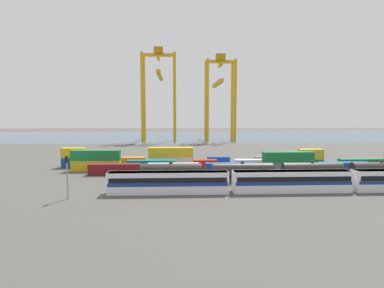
{
  "coord_description": "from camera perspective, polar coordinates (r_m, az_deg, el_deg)",
  "views": [
    {
      "loc": [
        -12.11,
        -79.83,
        14.25
      ],
      "look_at": [
        -7.83,
        13.39,
        5.68
      ],
      "focal_mm": 30.64,
      "sensor_mm": 36.0,
      "label": 1
    }
  ],
  "objects": [
    {
      "name": "shipping_container_21",
      "position": [
        89.41,
        -3.69,
        -3.09
      ],
      "size": [
        12.1,
        2.44,
        2.6
      ],
      "primitive_type": "cube",
      "color": "silver",
      "rests_on": "ground_plane"
    },
    {
      "name": "shipping_container_23",
      "position": [
        90.11,
        4.63,
        -3.03
      ],
      "size": [
        6.04,
        2.44,
        2.6
      ],
      "primitive_type": "cube",
      "color": "#1C4299",
      "rests_on": "ground_plane"
    },
    {
      "name": "shipping_container_15",
      "position": [
        96.66,
        27.49,
        -3.05
      ],
      "size": [
        12.1,
        2.44,
        2.6
      ],
      "primitive_type": "cube",
      "color": "#197538",
      "rests_on": "ground_plane"
    },
    {
      "name": "harbour_water",
      "position": [
        213.64,
        0.63,
        1.42
      ],
      "size": [
        400.0,
        110.0,
        0.01
      ],
      "primitive_type": "cube",
      "color": "#384C60",
      "rests_on": "ground_plane"
    },
    {
      "name": "shipping_container_14",
      "position": [
        90.22,
        19.98,
        -1.66
      ],
      "size": [
        6.04,
        2.44,
        2.6
      ],
      "primitive_type": "cube",
      "color": "gold",
      "rests_on": "shipping_container_13"
    },
    {
      "name": "shipping_container_20",
      "position": [
        90.6,
        -11.97,
        -3.09
      ],
      "size": [
        12.1,
        2.44,
        2.6
      ],
      "primitive_type": "cube",
      "color": "orange",
      "rests_on": "ground_plane"
    },
    {
      "name": "shipping_container_5",
      "position": [
        87.8,
        24.87,
        -3.73
      ],
      "size": [
        12.1,
        2.44,
        2.6
      ],
      "primitive_type": "cube",
      "color": "#1C4299",
      "rests_on": "ground_plane"
    },
    {
      "name": "shipping_container_3",
      "position": [
        82.37,
        16.32,
        -4.01
      ],
      "size": [
        12.1,
        2.44,
        2.6
      ],
      "primitive_type": "cube",
      "color": "slate",
      "rests_on": "ground_plane"
    },
    {
      "name": "shipping_container_12",
      "position": [
        86.23,
        11.44,
        -3.5
      ],
      "size": [
        12.1,
        2.44,
        2.6
      ],
      "primitive_type": "cube",
      "color": "silver",
      "rests_on": "ground_plane"
    },
    {
      "name": "shipping_container_8",
      "position": [
        86.12,
        -16.33,
        -3.62
      ],
      "size": [
        12.1,
        2.44,
        2.6
      ],
      "primitive_type": "cube",
      "color": "gold",
      "rests_on": "ground_plane"
    },
    {
      "name": "shipping_container_13",
      "position": [
        90.55,
        19.93,
        -3.29
      ],
      "size": [
        6.04,
        2.44,
        2.6
      ],
      "primitive_type": "cube",
      "color": "#197538",
      "rests_on": "ground_plane"
    },
    {
      "name": "ground_plane",
      "position": [
        121.28,
        3.12,
        -1.51
      ],
      "size": [
        420.0,
        420.0,
        0.0
      ],
      "primitive_type": "plane",
      "color": "#4C4944"
    },
    {
      "name": "shipping_container_24",
      "position": [
        92.66,
        12.66,
        -2.92
      ],
      "size": [
        6.04,
        2.44,
        2.6
      ],
      "primitive_type": "cube",
      "color": "slate",
      "rests_on": "ground_plane"
    },
    {
      "name": "gantry_crane_west",
      "position": [
        178.29,
        -5.74,
        10.19
      ],
      "size": [
        18.15,
        37.58,
        48.87
      ],
      "color": "gold",
      "rests_on": "ground_plane"
    },
    {
      "name": "shipping_container_10",
      "position": [
        83.93,
        -7.15,
        -3.67
      ],
      "size": [
        12.1,
        2.44,
        2.6
      ],
      "primitive_type": "cube",
      "color": "#146066",
      "rests_on": "ground_plane"
    },
    {
      "name": "shipping_container_18",
      "position": [
        93.61,
        -19.88,
        -3.02
      ],
      "size": [
        6.04,
        2.44,
        2.6
      ],
      "primitive_type": "cube",
      "color": "#1C4299",
      "rests_on": "ground_plane"
    },
    {
      "name": "shipping_container_22",
      "position": [
        89.08,
        -3.7,
        -1.44
      ],
      "size": [
        12.1,
        2.44,
        2.6
      ],
      "primitive_type": "cube",
      "color": "gold",
      "rests_on": "shipping_container_21"
    },
    {
      "name": "signal_mast",
      "position": [
        58.65,
        -20.91,
        -4.44
      ],
      "size": [
        0.36,
        0.6,
        7.26
      ],
      "color": "gray",
      "rests_on": "ground_plane"
    },
    {
      "name": "shipping_container_1",
      "position": [
        77.95,
        -3.26,
        -4.33
      ],
      "size": [
        12.1,
        2.44,
        2.6
      ],
      "primitive_type": "cube",
      "color": "silver",
      "rests_on": "ground_plane"
    },
    {
      "name": "shipping_container_11",
      "position": [
        83.97,
        2.27,
        -3.63
      ],
      "size": [
        6.04,
        2.44,
        2.6
      ],
      "primitive_type": "cube",
      "color": "#AD211C",
      "rests_on": "ground_plane"
    },
    {
      "name": "shipping_container_19",
      "position": [
        93.29,
        -19.93,
        -1.44
      ],
      "size": [
        6.04,
        2.44,
        2.6
      ],
      "primitive_type": "cube",
      "color": "gold",
      "rests_on": "shipping_container_18"
    },
    {
      "name": "shipping_container_9",
      "position": [
        85.77,
        -16.38,
        -1.9
      ],
      "size": [
        12.1,
        2.44,
        2.6
      ],
      "primitive_type": "cube",
      "color": "#197538",
      "rests_on": "shipping_container_8"
    },
    {
      "name": "shipping_container_4",
      "position": [
        82.0,
        16.37,
        -2.22
      ],
      "size": [
        12.1,
        2.44,
        2.6
      ],
      "primitive_type": "cube",
      "color": "#197538",
      "rests_on": "shipping_container_3"
    },
    {
      "name": "freight_tank_row",
      "position": [
        71.09,
        14.64,
        -4.75
      ],
      "size": [
        57.12,
        3.0,
        4.46
      ],
      "color": "#232326",
      "rests_on": "ground_plane"
    },
    {
      "name": "shipping_container_2",
      "position": [
        79.0,
        6.81,
        -4.23
      ],
      "size": [
        12.1,
        2.44,
        2.6
      ],
      "primitive_type": "cube",
      "color": "#1C4299",
      "rests_on": "ground_plane"
    },
    {
      "name": "shipping_container_0",
      "position": [
        79.31,
        -13.28,
        -4.29
      ],
      "size": [
        12.1,
        2.44,
        2.6
      ],
      "primitive_type": "cube",
      "color": "maroon",
      "rests_on": "ground_plane"
    },
    {
      "name": "gantry_crane_central",
      "position": [
        179.26,
        4.83,
        9.41
      ],
      "size": [
        16.04,
        35.99,
        45.65
      ],
      "color": "gold",
      "rests_on": "ground_plane"
    },
    {
      "name": "passenger_train",
      "position": [
        63.03,
        16.92,
        -6.06
      ],
      "size": [
        66.67,
        3.14,
        3.9
      ],
      "color": "silver",
      "rests_on": "ground_plane"
    }
  ]
}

